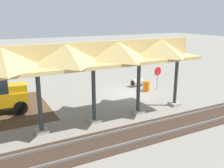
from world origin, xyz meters
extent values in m
plane|color=gray|center=(0.00, 0.00, 0.00)|extent=(120.00, 120.00, 0.00)
cube|color=#9E998E|center=(-1.33, 4.14, 0.10)|extent=(0.70, 0.70, 0.20)
cylinder|color=#2D383D|center=(-1.33, 4.14, 1.80)|extent=(0.24, 0.24, 3.60)
cube|color=#9E998E|center=(1.86, 4.14, 0.10)|extent=(0.70, 0.70, 0.20)
cylinder|color=#2D383D|center=(1.86, 4.14, 1.80)|extent=(0.24, 0.24, 3.60)
cube|color=#9E998E|center=(5.06, 4.14, 0.10)|extent=(0.70, 0.70, 0.20)
cylinder|color=#2D383D|center=(5.06, 4.14, 1.80)|extent=(0.24, 0.24, 3.60)
cube|color=#9E998E|center=(8.25, 4.14, 0.10)|extent=(0.70, 0.70, 0.20)
cylinder|color=#2D383D|center=(8.25, 4.14, 1.80)|extent=(0.24, 0.24, 3.60)
cube|color=tan|center=(8.25, 4.14, 3.70)|extent=(20.36, 3.20, 0.20)
cube|color=tan|center=(8.25, 4.14, 4.35)|extent=(20.36, 0.20, 1.10)
pyramid|color=tan|center=(0.27, 4.14, 4.35)|extent=(2.87, 3.20, 1.10)
pyramid|color=tan|center=(3.46, 4.14, 4.35)|extent=(2.87, 3.20, 1.10)
pyramid|color=tan|center=(6.65, 4.14, 4.35)|extent=(2.87, 3.20, 1.10)
pyramid|color=tan|center=(9.85, 4.14, 4.35)|extent=(2.87, 3.20, 1.10)
cube|color=slate|center=(0.00, 6.09, 0.07)|extent=(60.00, 0.08, 0.15)
cube|color=slate|center=(0.00, 7.53, 0.07)|extent=(60.00, 0.08, 0.15)
cube|color=#38281E|center=(0.00, 6.81, 0.01)|extent=(60.00, 2.58, 0.03)
cylinder|color=gray|center=(-2.78, 0.21, 0.91)|extent=(0.06, 0.06, 1.82)
cylinder|color=red|center=(-2.78, 0.21, 1.63)|extent=(0.76, 0.11, 0.76)
cube|color=orange|center=(9.83, -0.08, 0.97)|extent=(3.34, 1.71, 0.90)
cube|color=orange|center=(8.81, 0.05, 1.67)|extent=(1.28, 1.23, 0.50)
cylinder|color=black|center=(8.66, -0.58, 0.45)|extent=(0.93, 0.41, 0.90)
cylinder|color=black|center=(8.83, 0.70, 0.45)|extent=(0.93, 0.41, 0.90)
cylinder|color=#9E9384|center=(-1.81, -1.49, 0.35)|extent=(1.19, 0.85, 0.71)
cylinder|color=black|center=(-1.26, -1.41, 0.35)|extent=(0.08, 0.46, 0.46)
cylinder|color=orange|center=(-1.57, 0.30, 0.45)|extent=(0.56, 0.56, 0.90)
camera|label=1|loc=(10.72, 17.22, 6.28)|focal=40.00mm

